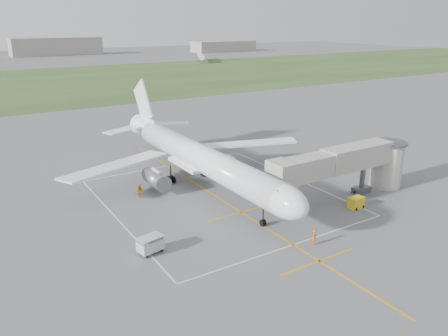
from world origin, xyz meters
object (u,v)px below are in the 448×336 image
baggage_cart (151,245)px  ramp_worker_wing (140,191)px  gpu_unit (356,203)px  airliner (200,158)px  jet_bridge (353,164)px  ramp_worker_nose (314,238)px

baggage_cart → ramp_worker_wing: 15.69m
gpu_unit → ramp_worker_wing: 28.91m
gpu_unit → ramp_worker_wing: size_ratio=1.15×
airliner → jet_bridge: size_ratio=2.00×
ramp_worker_wing → ramp_worker_nose: bearing=146.6°
jet_bridge → ramp_worker_nose: size_ratio=13.42×
jet_bridge → gpu_unit: (-2.37, -3.24, -4.02)m
ramp_worker_nose → ramp_worker_wing: ramp_worker_wing is taller
ramp_worker_nose → ramp_worker_wing: size_ratio=0.98×
jet_bridge → ramp_worker_nose: 16.28m
gpu_unit → ramp_worker_wing: bearing=137.6°
airliner → baggage_cart: airliner is taller
airliner → gpu_unit: (13.35, -17.49, -3.66)m
ramp_worker_nose → ramp_worker_wing: 25.25m
gpu_unit → airliner: bearing=124.4°
baggage_cart → airliner: bearing=34.5°
ramp_worker_nose → jet_bridge: bearing=-4.3°
airliner → ramp_worker_wing: bearing=174.5°
airliner → baggage_cart: 19.97m
jet_bridge → airliner: bearing=137.8°
airliner → gpu_unit: bearing=-52.6°
jet_bridge → ramp_worker_wing: bearing=148.6°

